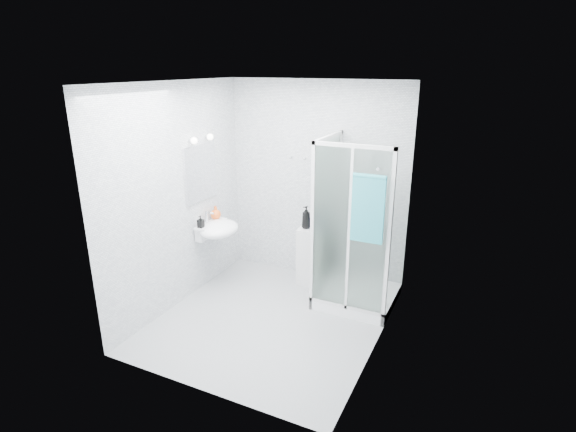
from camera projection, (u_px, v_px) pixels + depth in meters
The scene contains 12 objects.
room at pixel (269, 211), 4.70m from camera, with size 2.40×2.60×2.60m.
shower_enclosure at pixel (350, 269), 5.35m from camera, with size 0.90×0.95×2.00m.
wall_basin at pixel (217, 229), 5.64m from camera, with size 0.46×0.56×0.35m.
mirror at pixel (201, 173), 5.50m from camera, with size 0.02×0.60×0.70m, color white.
vanity_lights at pixel (202, 139), 5.34m from camera, with size 0.10×0.40×0.08m.
wall_hooks at pixel (297, 158), 5.77m from camera, with size 0.23×0.06×0.03m.
storage_cabinet at pixel (311, 256), 5.87m from camera, with size 0.33×0.35×0.77m.
hand_towel at pixel (368, 207), 4.60m from camera, with size 0.34×0.05×0.73m.
shampoo_bottle_a at pixel (306, 217), 5.70m from camera, with size 0.11×0.11×0.29m, color black.
shampoo_bottle_b at pixel (315, 221), 5.69m from camera, with size 0.10×0.10×0.22m, color #0E1B54.
soap_dispenser_orange at pixel (216, 212), 5.79m from camera, with size 0.13×0.13×0.17m, color orange.
soap_dispenser_black at pixel (201, 222), 5.48m from camera, with size 0.07×0.07×0.15m, color black.
Camera 1 is at (2.10, -3.94, 2.76)m, focal length 28.00 mm.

